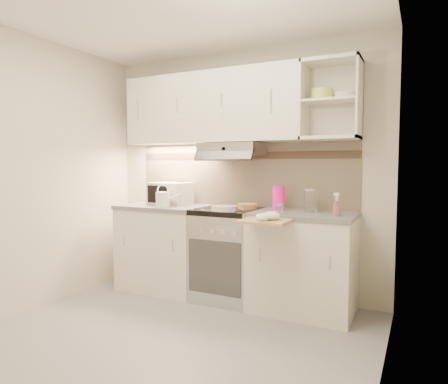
% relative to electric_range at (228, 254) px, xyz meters
% --- Properties ---
extents(ground, '(3.00, 3.00, 0.00)m').
position_rel_electric_range_xyz_m(ground, '(0.00, -1.10, -0.45)').
color(ground, gray).
rests_on(ground, ground).
extents(room_shell, '(3.04, 2.84, 2.52)m').
position_rel_electric_range_xyz_m(room_shell, '(0.00, -0.73, 1.18)').
color(room_shell, beige).
rests_on(room_shell, ground).
extents(base_cabinet_left, '(0.90, 0.60, 0.86)m').
position_rel_electric_range_xyz_m(base_cabinet_left, '(-0.75, 0.00, -0.02)').
color(base_cabinet_left, silver).
rests_on(base_cabinet_left, ground).
extents(worktop_left, '(0.92, 0.62, 0.04)m').
position_rel_electric_range_xyz_m(worktop_left, '(-0.75, 0.00, 0.43)').
color(worktop_left, slate).
rests_on(worktop_left, base_cabinet_left).
extents(base_cabinet_right, '(0.90, 0.60, 0.86)m').
position_rel_electric_range_xyz_m(base_cabinet_right, '(0.75, 0.00, -0.02)').
color(base_cabinet_right, silver).
rests_on(base_cabinet_right, ground).
extents(worktop_right, '(0.92, 0.62, 0.04)m').
position_rel_electric_range_xyz_m(worktop_right, '(0.75, 0.00, 0.43)').
color(worktop_right, slate).
rests_on(worktop_right, base_cabinet_right).
extents(electric_range, '(0.60, 0.60, 0.90)m').
position_rel_electric_range_xyz_m(electric_range, '(0.00, 0.00, 0.00)').
color(electric_range, '#B7B7BC').
rests_on(electric_range, ground).
extents(microwave, '(0.43, 0.33, 0.23)m').
position_rel_electric_range_xyz_m(microwave, '(-0.73, 0.08, 0.57)').
color(microwave, silver).
rests_on(microwave, worktop_left).
extents(watering_can, '(0.27, 0.14, 0.24)m').
position_rel_electric_range_xyz_m(watering_can, '(-0.64, -0.18, 0.53)').
color(watering_can, white).
rests_on(watering_can, worktop_left).
extents(plate_stack, '(0.24, 0.24, 0.05)m').
position_rel_electric_range_xyz_m(plate_stack, '(0.05, -0.18, 0.47)').
color(plate_stack, silver).
rests_on(plate_stack, electric_range).
extents(bread_loaf, '(0.19, 0.19, 0.05)m').
position_rel_electric_range_xyz_m(bread_loaf, '(0.17, 0.08, 0.47)').
color(bread_loaf, '#996044').
rests_on(bread_loaf, electric_range).
extents(pink_pitcher, '(0.12, 0.11, 0.23)m').
position_rel_electric_range_xyz_m(pink_pitcher, '(0.49, 0.09, 0.56)').
color(pink_pitcher, '#FF109B').
rests_on(pink_pitcher, worktop_right).
extents(glass_jar, '(0.11, 0.11, 0.21)m').
position_rel_electric_range_xyz_m(glass_jar, '(0.80, 0.06, 0.56)').
color(glass_jar, white).
rests_on(glass_jar, worktop_right).
extents(spice_jar, '(0.06, 0.06, 0.09)m').
position_rel_electric_range_xyz_m(spice_jar, '(0.59, -0.19, 0.49)').
color(spice_jar, silver).
rests_on(spice_jar, worktop_right).
extents(spray_bottle, '(0.08, 0.08, 0.21)m').
position_rel_electric_range_xyz_m(spray_bottle, '(1.06, -0.09, 0.53)').
color(spray_bottle, pink).
rests_on(spray_bottle, worktop_right).
extents(cutting_board, '(0.39, 0.35, 0.02)m').
position_rel_electric_range_xyz_m(cutting_board, '(0.56, -0.45, 0.42)').
color(cutting_board, '#A2754C').
rests_on(cutting_board, base_cabinet_right).
extents(dish_towel, '(0.28, 0.25, 0.07)m').
position_rel_electric_range_xyz_m(dish_towel, '(0.57, -0.47, 0.46)').
color(dish_towel, white).
rests_on(dish_towel, cutting_board).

